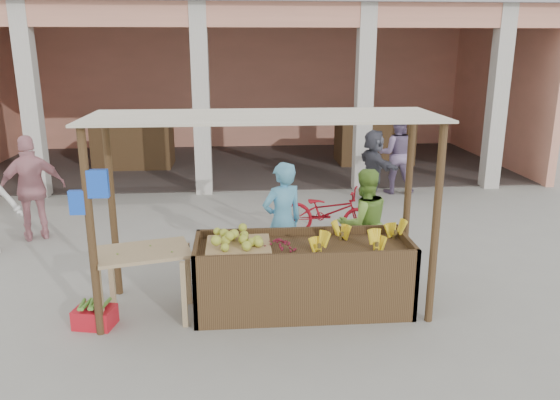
{
  "coord_description": "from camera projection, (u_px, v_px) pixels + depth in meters",
  "views": [
    {
      "loc": [
        -0.27,
        -6.12,
        3.14
      ],
      "look_at": [
        0.32,
        1.2,
        1.06
      ],
      "focal_mm": 35.0,
      "sensor_mm": 36.0,
      "label": 1
    }
  ],
  "objects": [
    {
      "name": "melon_tray",
      "position": [
        238.0,
        241.0,
        6.51
      ],
      "size": [
        0.76,
        0.66,
        0.2
      ],
      "color": "tan",
      "rests_on": "fruit_stall"
    },
    {
      "name": "side_table",
      "position": [
        145.0,
        262.0,
        6.39
      ],
      "size": [
        1.18,
        0.93,
        0.84
      ],
      "rotation": [
        0.0,
        0.0,
        0.25
      ],
      "color": "tan",
      "rests_on": "ground"
    },
    {
      "name": "motorcycle",
      "position": [
        328.0,
        211.0,
        9.23
      ],
      "size": [
        1.16,
        1.81,
        0.89
      ],
      "primitive_type": "imported",
      "rotation": [
        0.0,
        0.0,
        1.21
      ],
      "color": "maroon",
      "rests_on": "ground"
    },
    {
      "name": "shopper_b",
      "position": [
        32.0,
        185.0,
        8.96
      ],
      "size": [
        1.24,
        0.97,
        1.88
      ],
      "primitive_type": "imported",
      "rotation": [
        0.0,
        0.0,
        3.55
      ],
      "color": "#CF8A92",
      "rests_on": "ground"
    },
    {
      "name": "vendor_green",
      "position": [
        364.0,
        221.0,
        7.53
      ],
      "size": [
        0.85,
        0.59,
        1.63
      ],
      "primitive_type": "imported",
      "rotation": [
        0.0,
        0.0,
        3.32
      ],
      "color": "#7DAF40",
      "rests_on": "ground"
    },
    {
      "name": "vendor_blue",
      "position": [
        283.0,
        218.0,
        7.41
      ],
      "size": [
        0.8,
        0.71,
        1.77
      ],
      "primitive_type": "imported",
      "rotation": [
        0.0,
        0.0,
        3.56
      ],
      "color": "#57A8D3",
      "rests_on": "ground"
    },
    {
      "name": "shopper_f",
      "position": [
        397.0,
        150.0,
        11.85
      ],
      "size": [
        1.03,
        0.73,
        1.91
      ],
      "primitive_type": "imported",
      "rotation": [
        0.0,
        0.0,
        2.91
      ],
      "color": "slate",
      "rests_on": "ground"
    },
    {
      "name": "ground",
      "position": [
        262.0,
        309.0,
        6.75
      ],
      "size": [
        60.0,
        60.0,
        0.0
      ],
      "primitive_type": "plane",
      "color": "gray",
      "rests_on": "ground"
    },
    {
      "name": "market_building",
      "position": [
        247.0,
        63.0,
        14.57
      ],
      "size": [
        14.4,
        6.4,
        4.2
      ],
      "color": "#E39177",
      "rests_on": "ground"
    },
    {
      "name": "plantain_bundle",
      "position": [
        94.0,
        305.0,
        6.27
      ],
      "size": [
        0.36,
        0.25,
        0.07
      ],
      "primitive_type": null,
      "color": "#538A32",
      "rests_on": "red_crate"
    },
    {
      "name": "shopper_d",
      "position": [
        374.0,
        164.0,
        11.27
      ],
      "size": [
        0.93,
        1.56,
        1.58
      ],
      "primitive_type": "imported",
      "rotation": [
        0.0,
        0.0,
        1.81
      ],
      "color": "#474753",
      "rests_on": "ground"
    },
    {
      "name": "banana_heap",
      "position": [
        355.0,
        237.0,
        6.6
      ],
      "size": [
        1.17,
        0.64,
        0.21
      ],
      "primitive_type": null,
      "color": "yellow",
      "rests_on": "fruit_stall"
    },
    {
      "name": "berry_heap",
      "position": [
        278.0,
        243.0,
        6.49
      ],
      "size": [
        0.46,
        0.37,
        0.15
      ],
      "primitive_type": "ellipsoid",
      "color": "maroon",
      "rests_on": "fruit_stall"
    },
    {
      "name": "papaya_pile",
      "position": [
        143.0,
        241.0,
        6.32
      ],
      "size": [
        0.78,
        0.45,
        0.22
      ],
      "primitive_type": null,
      "color": "#49862C",
      "rests_on": "side_table"
    },
    {
      "name": "produce_sacks",
      "position": [
        368.0,
        180.0,
        12.01
      ],
      "size": [
        0.74,
        0.46,
        0.56
      ],
      "color": "maroon",
      "rests_on": "ground"
    },
    {
      "name": "red_crate",
      "position": [
        95.0,
        317.0,
        6.31
      ],
      "size": [
        0.5,
        0.41,
        0.23
      ],
      "primitive_type": "cube",
      "rotation": [
        0.0,
        0.0,
        -0.22
      ],
      "color": "red",
      "rests_on": "ground"
    },
    {
      "name": "stall_awning",
      "position": [
        259.0,
        151.0,
        6.26
      ],
      "size": [
        4.09,
        1.35,
        2.39
      ],
      "color": "#4E371F",
      "rests_on": "ground"
    },
    {
      "name": "fruit_stall",
      "position": [
        303.0,
        278.0,
        6.68
      ],
      "size": [
        2.6,
        0.95,
        0.8
      ],
      "primitive_type": "cube",
      "color": "#4E371F",
      "rests_on": "ground"
    }
  ]
}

